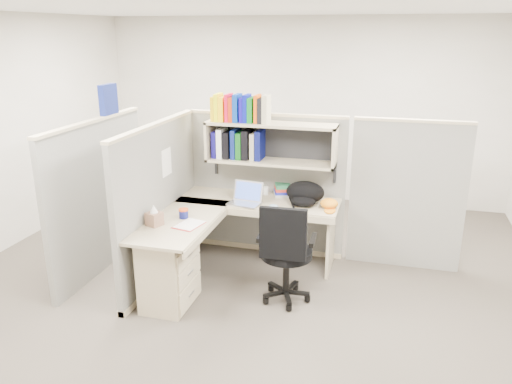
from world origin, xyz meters
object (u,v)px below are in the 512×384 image
(backpack, at_px, (304,194))
(snack_canister, at_px, (184,213))
(task_chair, at_px, (285,268))
(desk, at_px, (195,252))
(laptop, at_px, (244,194))

(backpack, xyz_separation_m, snack_canister, (-1.07, -0.71, -0.07))
(snack_canister, distance_m, task_chair, 1.13)
(desk, height_order, backpack, backpack)
(backpack, xyz_separation_m, task_chair, (-0.02, -0.79, -0.49))
(snack_canister, bearing_deg, backpack, 33.46)
(laptop, bearing_deg, snack_canister, -123.02)
(laptop, xyz_separation_m, backpack, (0.61, 0.17, 0.00))
(laptop, xyz_separation_m, task_chair, (0.59, -0.62, -0.49))
(backpack, distance_m, snack_canister, 1.29)
(desk, relative_size, task_chair, 1.71)
(desk, bearing_deg, backpack, 42.75)
(snack_canister, height_order, task_chair, task_chair)
(backpack, distance_m, task_chair, 0.93)
(laptop, bearing_deg, desk, -106.58)
(task_chair, bearing_deg, snack_canister, 175.54)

